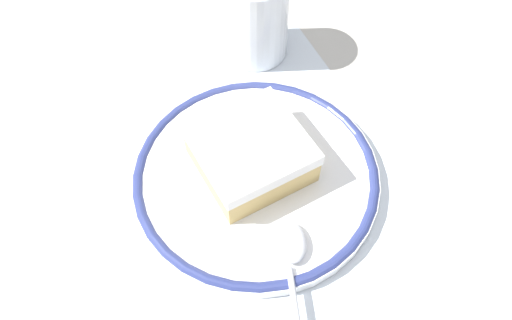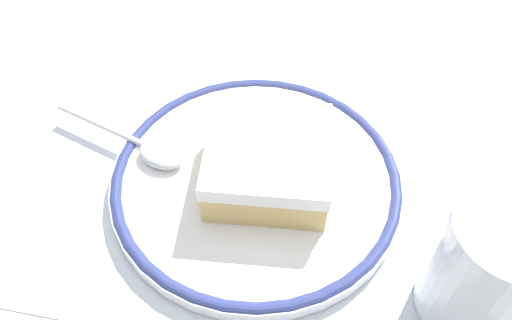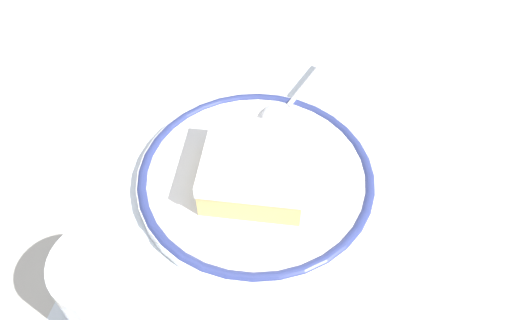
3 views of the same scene
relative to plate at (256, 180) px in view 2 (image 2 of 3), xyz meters
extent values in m
plane|color=#B7B2A8|center=(-0.04, 0.03, -0.01)|extent=(2.40, 2.40, 0.00)
cube|color=silver|center=(-0.04, 0.03, -0.01)|extent=(0.48, 0.31, 0.00)
cylinder|color=white|center=(0.00, 0.00, 0.00)|extent=(0.22, 0.22, 0.01)
torus|color=navy|center=(0.00, 0.00, 0.00)|extent=(0.22, 0.22, 0.01)
cube|color=#DBB76B|center=(0.01, 0.00, 0.02)|extent=(0.09, 0.10, 0.03)
cube|color=white|center=(0.01, 0.00, 0.04)|extent=(0.10, 0.10, 0.01)
ellipsoid|color=silver|center=(-0.07, 0.00, 0.01)|extent=(0.04, 0.04, 0.01)
cylinder|color=silver|center=(-0.13, 0.02, 0.01)|extent=(0.08, 0.03, 0.01)
cylinder|color=silver|center=(0.15, -0.07, 0.04)|extent=(0.07, 0.07, 0.09)
cylinder|color=silver|center=(0.15, -0.07, 0.02)|extent=(0.06, 0.06, 0.05)
cube|color=white|center=(0.13, 0.11, -0.01)|extent=(0.18, 0.17, 0.00)
camera|label=1|loc=(-0.21, 0.09, 0.37)|focal=33.99mm
camera|label=2|loc=(0.05, -0.24, 0.32)|focal=37.29mm
camera|label=3|loc=(0.29, 0.06, 0.37)|focal=35.85mm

